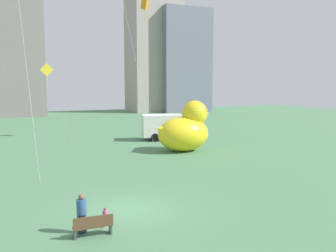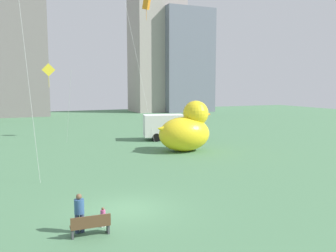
{
  "view_description": "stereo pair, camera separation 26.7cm",
  "coord_description": "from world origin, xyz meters",
  "px_view_note": "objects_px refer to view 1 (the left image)",
  "views": [
    {
      "loc": [
        -5.36,
        -16.64,
        6.22
      ],
      "look_at": [
        4.54,
        5.33,
        3.42
      ],
      "focal_mm": 38.45,
      "sensor_mm": 36.0,
      "label": 1
    },
    {
      "loc": [
        -5.12,
        -16.75,
        6.22
      ],
      "look_at": [
        4.54,
        5.33,
        3.42
      ],
      "focal_mm": 38.45,
      "sensor_mm": 36.0,
      "label": 2
    }
  ],
  "objects_px": {
    "person_adult": "(82,212)",
    "giant_inflatable_duck": "(185,130)",
    "kite_yellow": "(48,73)",
    "kite_orange": "(145,5)",
    "person_child": "(105,216)",
    "box_truck": "(168,127)",
    "park_bench": "(93,225)"
  },
  "relations": [
    {
      "from": "box_truck",
      "to": "kite_orange",
      "type": "distance_m",
      "value": 13.66
    },
    {
      "from": "person_child",
      "to": "box_truck",
      "type": "relative_size",
      "value": 0.14
    },
    {
      "from": "box_truck",
      "to": "kite_yellow",
      "type": "height_order",
      "value": "kite_yellow"
    },
    {
      "from": "person_adult",
      "to": "giant_inflatable_duck",
      "type": "xyz_separation_m",
      "value": [
        12.48,
        14.97,
        1.08
      ]
    },
    {
      "from": "kite_yellow",
      "to": "kite_orange",
      "type": "relative_size",
      "value": 0.53
    },
    {
      "from": "giant_inflatable_duck",
      "to": "box_truck",
      "type": "relative_size",
      "value": 0.88
    },
    {
      "from": "box_truck",
      "to": "giant_inflatable_duck",
      "type": "bearing_deg",
      "value": -100.96
    },
    {
      "from": "park_bench",
      "to": "person_adult",
      "type": "xyz_separation_m",
      "value": [
        -0.35,
        0.54,
        0.45
      ]
    },
    {
      "from": "kite_yellow",
      "to": "person_child",
      "type": "bearing_deg",
      "value": -90.41
    },
    {
      "from": "box_truck",
      "to": "kite_yellow",
      "type": "bearing_deg",
      "value": 178.16
    },
    {
      "from": "giant_inflatable_duck",
      "to": "park_bench",
      "type": "bearing_deg",
      "value": -128.02
    },
    {
      "from": "park_bench",
      "to": "giant_inflatable_duck",
      "type": "height_order",
      "value": "giant_inflatable_duck"
    },
    {
      "from": "person_adult",
      "to": "kite_orange",
      "type": "bearing_deg",
      "value": 63.43
    },
    {
      "from": "giant_inflatable_duck",
      "to": "box_truck",
      "type": "height_order",
      "value": "giant_inflatable_duck"
    },
    {
      "from": "person_child",
      "to": "kite_orange",
      "type": "distance_m",
      "value": 29.31
    },
    {
      "from": "giant_inflatable_duck",
      "to": "person_adult",
      "type": "bearing_deg",
      "value": -129.82
    },
    {
      "from": "kite_orange",
      "to": "giant_inflatable_duck",
      "type": "bearing_deg",
      "value": -84.7
    },
    {
      "from": "box_truck",
      "to": "kite_yellow",
      "type": "distance_m",
      "value": 13.93
    },
    {
      "from": "park_bench",
      "to": "giant_inflatable_duck",
      "type": "xyz_separation_m",
      "value": [
        12.13,
        15.52,
        1.53
      ]
    },
    {
      "from": "person_adult",
      "to": "giant_inflatable_duck",
      "type": "height_order",
      "value": "giant_inflatable_duck"
    },
    {
      "from": "person_child",
      "to": "park_bench",
      "type": "bearing_deg",
      "value": -133.88
    },
    {
      "from": "park_bench",
      "to": "person_adult",
      "type": "bearing_deg",
      "value": 122.84
    },
    {
      "from": "kite_yellow",
      "to": "kite_orange",
      "type": "height_order",
      "value": "kite_orange"
    },
    {
      "from": "kite_yellow",
      "to": "person_adult",
      "type": "bearing_deg",
      "value": -93.08
    },
    {
      "from": "park_bench",
      "to": "giant_inflatable_duck",
      "type": "bearing_deg",
      "value": 51.98
    },
    {
      "from": "park_bench",
      "to": "box_truck",
      "type": "xyz_separation_m",
      "value": [
        13.46,
        22.38,
        0.97
      ]
    },
    {
      "from": "giant_inflatable_duck",
      "to": "kite_orange",
      "type": "xyz_separation_m",
      "value": [
        -0.78,
        8.43,
        12.84
      ]
    },
    {
      "from": "box_truck",
      "to": "kite_yellow",
      "type": "xyz_separation_m",
      "value": [
        -12.62,
        0.41,
        5.9
      ]
    },
    {
      "from": "kite_yellow",
      "to": "box_truck",
      "type": "bearing_deg",
      "value": -1.84
    },
    {
      "from": "giant_inflatable_duck",
      "to": "box_truck",
      "type": "bearing_deg",
      "value": 79.04
    },
    {
      "from": "person_child",
      "to": "kite_yellow",
      "type": "relative_size",
      "value": 0.11
    },
    {
      "from": "person_adult",
      "to": "kite_orange",
      "type": "height_order",
      "value": "kite_orange"
    }
  ]
}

